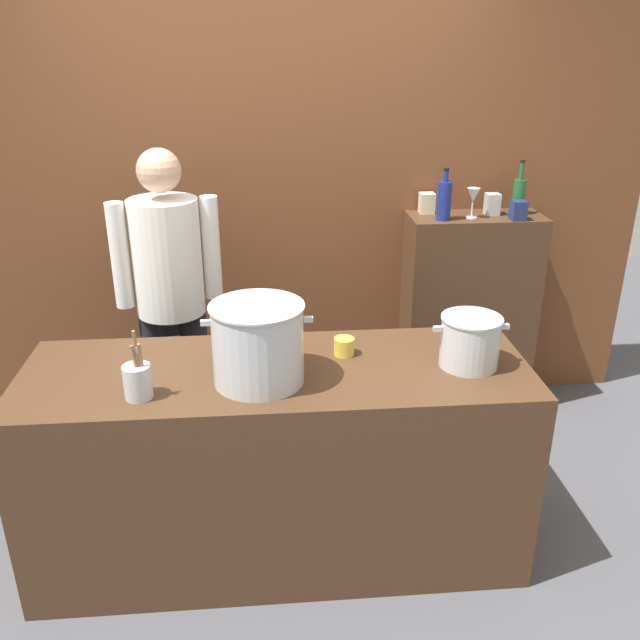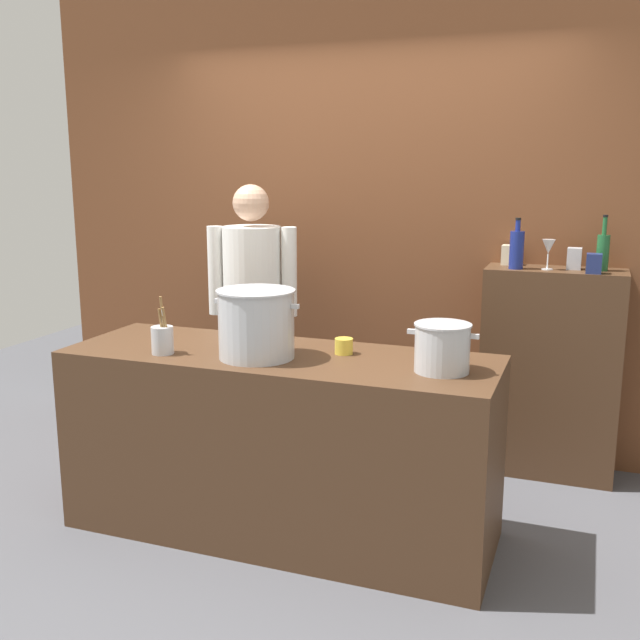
{
  "view_description": "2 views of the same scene",
  "coord_description": "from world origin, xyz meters",
  "px_view_note": "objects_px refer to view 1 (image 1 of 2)",
  "views": [
    {
      "loc": [
        -0.03,
        -2.4,
        2.14
      ],
      "look_at": [
        0.21,
        0.34,
        0.96
      ],
      "focal_mm": 37.49,
      "sensor_mm": 36.0,
      "label": 1
    },
    {
      "loc": [
        1.36,
        -3.1,
        1.78
      ],
      "look_at": [
        0.07,
        0.37,
        0.99
      ],
      "focal_mm": 41.66,
      "sensor_mm": 36.0,
      "label": 2
    }
  ],
  "objects_px": {
    "stockpot_large": "(258,344)",
    "wine_glass_short": "(473,197)",
    "chef": "(170,289)",
    "spice_tin_navy": "(518,210)",
    "wine_bottle_green": "(519,195)",
    "utensil_crock": "(138,381)",
    "spice_tin_cream": "(427,203)",
    "stockpot_small": "(470,341)",
    "butter_jar": "(344,346)",
    "spice_tin_silver": "(492,204)",
    "wine_bottle_cobalt": "(444,200)"
  },
  "relations": [
    {
      "from": "stockpot_small",
      "to": "spice_tin_cream",
      "type": "distance_m",
      "value": 1.34
    },
    {
      "from": "stockpot_large",
      "to": "wine_glass_short",
      "type": "bearing_deg",
      "value": 46.21
    },
    {
      "from": "wine_bottle_green",
      "to": "spice_tin_navy",
      "type": "distance_m",
      "value": 0.14
    },
    {
      "from": "butter_jar",
      "to": "spice_tin_silver",
      "type": "distance_m",
      "value": 1.51
    },
    {
      "from": "chef",
      "to": "wine_glass_short",
      "type": "height_order",
      "value": "chef"
    },
    {
      "from": "chef",
      "to": "wine_bottle_cobalt",
      "type": "height_order",
      "value": "chef"
    },
    {
      "from": "chef",
      "to": "butter_jar",
      "type": "distance_m",
      "value": 1.06
    },
    {
      "from": "butter_jar",
      "to": "stockpot_small",
      "type": "bearing_deg",
      "value": -15.99
    },
    {
      "from": "stockpot_small",
      "to": "wine_bottle_cobalt",
      "type": "relative_size",
      "value": 1.09
    },
    {
      "from": "chef",
      "to": "utensil_crock",
      "type": "height_order",
      "value": "chef"
    },
    {
      "from": "stockpot_large",
      "to": "wine_glass_short",
      "type": "distance_m",
      "value": 1.74
    },
    {
      "from": "wine_glass_short",
      "to": "spice_tin_cream",
      "type": "relative_size",
      "value": 1.47
    },
    {
      "from": "wine_bottle_green",
      "to": "spice_tin_cream",
      "type": "relative_size",
      "value": 2.67
    },
    {
      "from": "stockpot_large",
      "to": "wine_glass_short",
      "type": "xyz_separation_m",
      "value": [
        1.19,
        1.24,
        0.26
      ]
    },
    {
      "from": "utensil_crock",
      "to": "chef",
      "type": "bearing_deg",
      "value": 90.04
    },
    {
      "from": "utensil_crock",
      "to": "spice_tin_silver",
      "type": "relative_size",
      "value": 2.32
    },
    {
      "from": "spice_tin_navy",
      "to": "wine_glass_short",
      "type": "bearing_deg",
      "value": 165.85
    },
    {
      "from": "stockpot_large",
      "to": "wine_bottle_green",
      "type": "xyz_separation_m",
      "value": [
        1.47,
        1.3,
        0.25
      ]
    },
    {
      "from": "utensil_crock",
      "to": "spice_tin_cream",
      "type": "relative_size",
      "value": 2.43
    },
    {
      "from": "utensil_crock",
      "to": "wine_bottle_cobalt",
      "type": "height_order",
      "value": "wine_bottle_cobalt"
    },
    {
      "from": "butter_jar",
      "to": "wine_bottle_cobalt",
      "type": "bearing_deg",
      "value": 56.73
    },
    {
      "from": "utensil_crock",
      "to": "spice_tin_navy",
      "type": "distance_m",
      "value": 2.28
    },
    {
      "from": "wine_bottle_green",
      "to": "spice_tin_navy",
      "type": "height_order",
      "value": "wine_bottle_green"
    },
    {
      "from": "stockpot_small",
      "to": "spice_tin_silver",
      "type": "height_order",
      "value": "spice_tin_silver"
    },
    {
      "from": "stockpot_large",
      "to": "spice_tin_navy",
      "type": "relative_size",
      "value": 3.97
    },
    {
      "from": "wine_glass_short",
      "to": "spice_tin_navy",
      "type": "bearing_deg",
      "value": -14.15
    },
    {
      "from": "spice_tin_cream",
      "to": "wine_bottle_green",
      "type": "bearing_deg",
      "value": -8.69
    },
    {
      "from": "wine_glass_short",
      "to": "spice_tin_cream",
      "type": "bearing_deg",
      "value": 148.45
    },
    {
      "from": "chef",
      "to": "wine_glass_short",
      "type": "xyz_separation_m",
      "value": [
        1.63,
        0.35,
        0.36
      ]
    },
    {
      "from": "stockpot_large",
      "to": "wine_bottle_green",
      "type": "relative_size",
      "value": 1.38
    },
    {
      "from": "stockpot_small",
      "to": "wine_glass_short",
      "type": "height_order",
      "value": "wine_glass_short"
    },
    {
      "from": "wine_glass_short",
      "to": "spice_tin_navy",
      "type": "relative_size",
      "value": 1.58
    },
    {
      "from": "spice_tin_cream",
      "to": "spice_tin_navy",
      "type": "distance_m",
      "value": 0.5
    },
    {
      "from": "utensil_crock",
      "to": "spice_tin_navy",
      "type": "height_order",
      "value": "spice_tin_navy"
    },
    {
      "from": "chef",
      "to": "stockpot_large",
      "type": "relative_size",
      "value": 3.95
    },
    {
      "from": "chef",
      "to": "wine_bottle_cobalt",
      "type": "xyz_separation_m",
      "value": [
        1.47,
        0.32,
        0.35
      ]
    },
    {
      "from": "butter_jar",
      "to": "spice_tin_silver",
      "type": "xyz_separation_m",
      "value": [
        0.97,
        1.11,
        0.32
      ]
    },
    {
      "from": "spice_tin_silver",
      "to": "spice_tin_cream",
      "type": "distance_m",
      "value": 0.37
    },
    {
      "from": "chef",
      "to": "spice_tin_navy",
      "type": "height_order",
      "value": "chef"
    },
    {
      "from": "wine_bottle_cobalt",
      "to": "spice_tin_navy",
      "type": "height_order",
      "value": "wine_bottle_cobalt"
    },
    {
      "from": "utensil_crock",
      "to": "wine_bottle_cobalt",
      "type": "relative_size",
      "value": 0.98
    },
    {
      "from": "butter_jar",
      "to": "wine_bottle_green",
      "type": "relative_size",
      "value": 0.28
    },
    {
      "from": "chef",
      "to": "wine_bottle_green",
      "type": "bearing_deg",
      "value": 179.46
    },
    {
      "from": "wine_bottle_green",
      "to": "wine_glass_short",
      "type": "height_order",
      "value": "wine_bottle_green"
    },
    {
      "from": "spice_tin_cream",
      "to": "spice_tin_navy",
      "type": "relative_size",
      "value": 1.08
    },
    {
      "from": "wine_bottle_green",
      "to": "wine_glass_short",
      "type": "xyz_separation_m",
      "value": [
        -0.28,
        -0.06,
        0.01
      ]
    },
    {
      "from": "stockpot_small",
      "to": "chef",
      "type": "bearing_deg",
      "value": 147.2
    },
    {
      "from": "butter_jar",
      "to": "spice_tin_silver",
      "type": "bearing_deg",
      "value": 48.77
    },
    {
      "from": "wine_bottle_green",
      "to": "spice_tin_silver",
      "type": "bearing_deg",
      "value": 176.45
    },
    {
      "from": "stockpot_small",
      "to": "butter_jar",
      "type": "relative_size",
      "value": 3.57
    }
  ]
}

